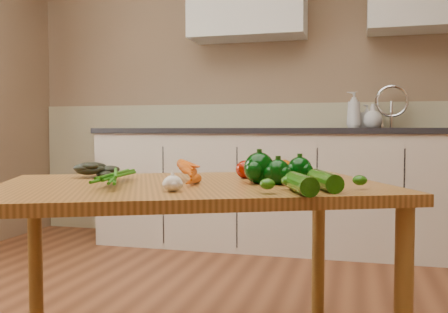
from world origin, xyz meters
TOP-DOWN VIEW (x-y plane):
  - room at (0.00, 0.17)m, footprint 4.04×5.04m
  - counter_run at (0.21, 2.19)m, footprint 2.84×0.64m
  - table at (0.18, 0.10)m, footprint 1.54×1.30m
  - soap_bottle_a at (0.71, 2.28)m, footprint 0.11×0.11m
  - soap_bottle_b at (0.81, 2.36)m, footprint 0.11×0.11m
  - soap_bottle_c at (0.85, 2.30)m, footprint 0.15×0.15m
  - carrot_bunch at (0.10, 0.07)m, footprint 0.30×0.27m
  - leafy_greens at (-0.24, 0.20)m, footprint 0.19×0.17m
  - garlic_bulb at (0.21, -0.14)m, footprint 0.06×0.06m
  - pepper_a at (0.42, 0.15)m, footprint 0.11×0.11m
  - pepper_b at (0.54, 0.25)m, footprint 0.09×0.09m
  - pepper_c at (0.48, 0.13)m, footprint 0.08×0.08m
  - tomato_a at (0.33, 0.31)m, footprint 0.08×0.08m
  - tomato_b at (0.37, 0.42)m, footprint 0.08×0.08m
  - tomato_c at (0.47, 0.37)m, footprint 0.08×0.08m
  - zucchini_a at (0.64, 0.02)m, footprint 0.13×0.23m
  - zucchini_b at (0.58, -0.09)m, footprint 0.12×0.20m

SIDE VIEW (x-z plane):
  - counter_run at x=0.21m, z-range -0.11..1.03m
  - table at x=0.18m, z-range 0.27..0.97m
  - garlic_bulb at x=0.21m, z-range 0.70..0.75m
  - zucchini_a at x=0.64m, z-range 0.70..0.76m
  - zucchini_b at x=0.58m, z-range 0.70..0.76m
  - carrot_bunch at x=0.10m, z-range 0.70..0.77m
  - tomato_a at x=0.33m, z-range 0.70..0.77m
  - tomato_c at x=0.47m, z-range 0.70..0.77m
  - tomato_b at x=0.37m, z-range 0.70..0.77m
  - pepper_c at x=0.48m, z-range 0.70..0.78m
  - pepper_b at x=0.54m, z-range 0.70..0.79m
  - leafy_greens at x=-0.24m, z-range 0.70..0.79m
  - pepper_a at x=0.42m, z-range 0.70..0.81m
  - soap_bottle_b at x=0.81m, z-range 0.90..1.08m
  - soap_bottle_c at x=0.85m, z-range 0.90..1.08m
  - soap_bottle_a at x=0.71m, z-range 0.90..1.17m
  - room at x=0.00m, z-range -0.07..2.57m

